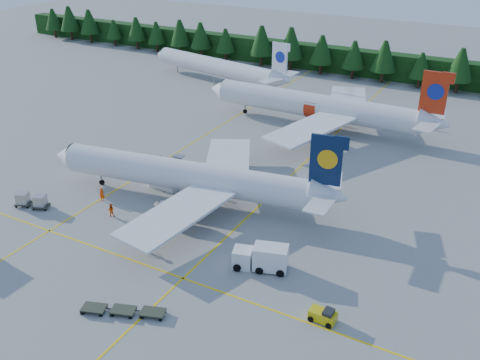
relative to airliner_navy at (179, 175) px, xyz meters
The scene contains 16 objects.
ground 10.54m from the airliner_navy, 63.11° to the right, with size 320.00×320.00×0.00m, color gray.
taxi_stripe_a 15.11m from the airliner_navy, 130.45° to the left, with size 0.25×120.00×0.01m, color yellow.
taxi_stripe_b 15.73m from the airliner_navy, 46.80° to the left, with size 0.25×120.00×0.01m, color yellow.
taxi_stripe_cross 15.91m from the airliner_navy, 73.19° to the right, with size 80.00×0.25×0.01m, color yellow.
treeline_hedge 73.30m from the airliner_navy, 86.49° to the left, with size 220.00×4.00×6.00m, color black.
airliner_navy is the anchor object (origin of this frame).
airliner_red 35.34m from the airliner_navy, 82.37° to the left, with size 44.38×36.54×12.91m.
airliner_far_left 57.81m from the airliner_navy, 117.17° to the left, with size 39.33×11.06×11.55m.
airstairs 5.17m from the airliner_navy, 153.32° to the left, with size 4.01×5.44×3.59m.
service_truck 19.38m from the airliner_navy, 28.28° to the right, with size 6.41×3.86×2.91m.
baggage_tug 29.74m from the airliner_navy, 27.95° to the right, with size 2.63×1.47×1.38m.
dolly_train 24.11m from the airliner_navy, 69.07° to the right, with size 8.21×4.47×0.14m.
uld_pair 19.93m from the airliner_navy, 144.34° to the right, with size 5.15×2.92×1.60m.
crew_a 10.97m from the airliner_navy, 147.58° to the right, with size 0.71×0.46×1.93m, color #FF4505.
crew_b 10.14m from the airliner_navy, 121.85° to the right, with size 0.87×0.68×1.78m, color #E64C04.
crew_c 13.27m from the airliner_navy, 75.93° to the right, with size 0.70×0.47×1.69m, color #DE5104.
Camera 1 is at (33.92, -44.02, 35.33)m, focal length 40.00 mm.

